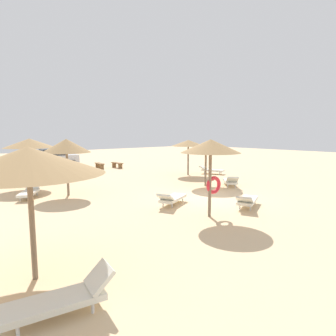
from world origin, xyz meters
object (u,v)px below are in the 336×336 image
object	(u,v)px
lounger_6	(172,198)
lounger_2	(211,170)
parasol_5	(206,148)
bench_2	(100,165)
parasol_4	(28,161)
lounger_3	(26,178)
lounger_1	(30,191)
lounger_5	(230,181)
parasol_2	(188,143)
parasol_3	(30,143)
lounger_4	(63,298)
parked_car	(55,158)
parasol_1	(66,146)
bench_0	(117,164)
bench_1	(18,172)
parasol_0	(211,148)
lounger_0	(247,200)

from	to	relation	value
lounger_6	lounger_2	bearing A→B (deg)	30.90
parasol_5	bench_2	bearing A→B (deg)	94.75
bench_2	parasol_4	bearing A→B (deg)	-121.43
lounger_6	lounger_3	bearing A→B (deg)	108.21
lounger_1	lounger_3	distance (m)	4.73
lounger_5	bench_2	xyz separation A→B (m)	(-2.02, 12.80, 0.03)
parasol_2	parasol_3	bearing A→B (deg)	166.72
lounger_4	parked_car	bearing A→B (deg)	71.14
parked_car	lounger_2	bearing A→B (deg)	-57.55
parasol_5	lounger_2	world-z (taller)	parasol_5
lounger_6	lounger_5	bearing A→B (deg)	10.53
parasol_1	bench_0	distance (m)	11.57
parasol_4	bench_1	size ratio (longest dim) A/B	2.10
lounger_6	bench_2	xyz separation A→B (m)	(3.62, 13.84, 0.03)
bench_2	parked_car	xyz separation A→B (m)	(-2.68, 3.65, 0.48)
parasol_0	bench_1	xyz separation A→B (m)	(-3.05, 15.85, -2.32)
parasol_5	bench_1	size ratio (longest dim) A/B	1.82
parasol_4	lounger_0	world-z (taller)	parasol_4
lounger_0	lounger_4	xyz separation A→B (m)	(-8.79, -2.09, 0.01)
parasol_0	lounger_3	distance (m)	13.18
lounger_1	parasol_2	bearing A→B (deg)	1.50
parasol_0	lounger_2	xyz separation A→B (m)	(8.79, 7.48, -2.35)
parasol_2	parasol_5	distance (m)	4.50
bench_2	parasol_0	bearing A→B (deg)	-102.86
parasol_5	lounger_6	world-z (taller)	parasol_5
parasol_3	lounger_2	distance (m)	12.89
parasol_4	parasol_5	xyz separation A→B (m)	(11.18, 4.96, -0.33)
parasol_0	lounger_6	distance (m)	3.26
bench_0	parasol_2	bearing A→B (deg)	-75.62
parasol_2	parasol_3	size ratio (longest dim) A/B	0.92
parasol_0	lounger_5	xyz separation A→B (m)	(5.69, 3.30, -2.35)
parasol_1	lounger_2	distance (m)	11.68
parasol_2	lounger_1	distance (m)	11.53
lounger_3	bench_0	size ratio (longest dim) A/B	1.23
lounger_2	lounger_6	distance (m)	10.18
parked_car	parasol_0	bearing A→B (deg)	-92.88
lounger_0	lounger_5	world-z (taller)	lounger_5
parasol_3	bench_2	size ratio (longest dim) A/B	1.86
parasol_3	lounger_3	distance (m)	2.94
parasol_4	bench_0	xyz separation A→B (m)	(11.64, 16.10, -2.29)
parasol_4	bench_2	size ratio (longest dim) A/B	2.07
lounger_3	lounger_4	distance (m)	15.15
parasol_0	bench_2	xyz separation A→B (m)	(3.67, 16.10, -2.32)
lounger_4	parasol_1	bearing A→B (deg)	67.95
parasol_1	parasol_5	size ratio (longest dim) A/B	1.05
lounger_2	lounger_4	world-z (taller)	lounger_4
parasol_1	lounger_2	xyz separation A→B (m)	(11.47, 0.25, -2.24)
parasol_0	parasol_4	world-z (taller)	parasol_0
parasol_3	parasol_2	bearing A→B (deg)	-13.28
bench_2	lounger_5	bearing A→B (deg)	-81.04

